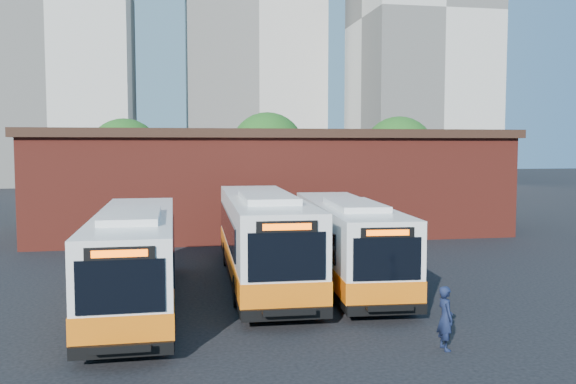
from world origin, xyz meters
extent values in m
plane|color=black|center=(0.00, 0.00, 0.00)|extent=(220.00, 220.00, 0.00)
cube|color=silver|center=(-7.29, 2.19, 1.77)|extent=(2.61, 11.95, 2.83)
cube|color=orange|center=(-7.29, 2.19, 0.94)|extent=(2.66, 12.00, 0.70)
cube|color=black|center=(-7.29, 2.19, 0.45)|extent=(2.65, 11.99, 0.25)
cube|color=black|center=(-7.26, -3.81, 2.04)|extent=(2.16, 0.07, 1.34)
cube|color=black|center=(-7.26, -3.82, 2.86)|extent=(1.69, 0.07, 0.32)
cube|color=#FF5905|center=(-7.26, -3.85, 2.86)|extent=(1.34, 0.03, 0.18)
cube|color=black|center=(-7.26, -3.87, 0.45)|extent=(2.54, 0.15, 0.32)
cube|color=black|center=(-7.26, -4.09, 0.55)|extent=(1.44, 0.39, 0.06)
cube|color=black|center=(-7.26, -4.27, 0.62)|extent=(1.44, 0.05, 0.18)
cube|color=black|center=(-8.59, 2.58, 2.04)|extent=(0.11, 9.31, 1.04)
cube|color=black|center=(-6.00, 2.60, 2.04)|extent=(0.11, 9.31, 1.04)
cube|color=silver|center=(-7.29, 0.70, 3.28)|extent=(1.75, 4.19, 0.22)
cylinder|color=black|center=(-8.42, -1.20, 0.50)|extent=(0.32, 1.00, 0.99)
cylinder|color=black|center=(-6.13, -1.18, 0.50)|extent=(0.32, 1.00, 0.99)
cylinder|color=black|center=(-8.46, 5.37, 0.50)|extent=(0.32, 1.00, 0.99)
cylinder|color=black|center=(-6.17, 5.38, 0.50)|extent=(0.32, 1.00, 0.99)
cube|color=silver|center=(-2.50, 5.01, 1.91)|extent=(3.12, 13.00, 3.07)
cube|color=orange|center=(-2.50, 5.01, 1.02)|extent=(3.17, 13.05, 0.75)
cube|color=black|center=(-2.50, 5.01, 0.48)|extent=(3.16, 13.04, 0.27)
cube|color=black|center=(-2.69, -1.48, 2.21)|extent=(2.34, 0.13, 1.45)
cube|color=black|center=(-2.69, -1.49, 3.10)|extent=(1.83, 0.12, 0.34)
cube|color=#FF5905|center=(-2.69, -1.53, 3.10)|extent=(1.45, 0.06, 0.19)
cube|color=black|center=(-2.69, -1.55, 0.48)|extent=(2.75, 0.23, 0.34)
cube|color=black|center=(-2.70, -1.80, 0.59)|extent=(1.57, 0.45, 0.06)
cube|color=black|center=(-2.70, -1.99, 0.67)|extent=(1.56, 0.09, 0.19)
cube|color=black|center=(-3.89, 5.48, 2.21)|extent=(0.35, 10.08, 1.13)
cube|color=black|center=(-1.09, 5.40, 2.21)|extent=(0.35, 10.08, 1.13)
cube|color=silver|center=(-2.55, 3.39, 3.55)|extent=(2.00, 4.58, 0.24)
cylinder|color=black|center=(-3.85, 1.38, 0.54)|extent=(0.38, 1.09, 1.08)
cylinder|color=black|center=(-1.36, 1.31, 0.54)|extent=(0.38, 1.09, 1.08)
cylinder|color=black|center=(-3.64, 8.49, 0.54)|extent=(0.38, 1.09, 1.08)
cylinder|color=black|center=(-1.16, 8.42, 0.54)|extent=(0.38, 1.09, 1.08)
cube|color=silver|center=(0.84, 4.50, 1.75)|extent=(3.29, 11.96, 2.81)
cube|color=orange|center=(0.84, 4.50, 0.94)|extent=(3.35, 12.01, 0.69)
cube|color=black|center=(0.84, 4.50, 0.44)|extent=(3.34, 12.00, 0.25)
cube|color=black|center=(0.44, -1.43, 2.02)|extent=(2.13, 0.20, 1.33)
cube|color=black|center=(0.44, -1.44, 2.84)|extent=(1.67, 0.17, 0.32)
cube|color=#FF5905|center=(0.44, -1.47, 2.84)|extent=(1.33, 0.11, 0.18)
cube|color=black|center=(0.44, -1.49, 0.44)|extent=(2.52, 0.30, 0.32)
cube|color=black|center=(0.42, -1.71, 0.54)|extent=(1.45, 0.47, 0.06)
cube|color=black|center=(0.41, -1.89, 0.61)|extent=(1.43, 0.13, 0.18)
cube|color=black|center=(-0.41, 4.98, 2.02)|extent=(0.66, 9.20, 1.03)
cube|color=black|center=(2.14, 4.81, 2.02)|extent=(0.66, 9.20, 1.03)
cube|color=silver|center=(0.74, 3.03, 3.25)|extent=(1.98, 4.24, 0.22)
cylinder|color=black|center=(-0.52, 1.23, 0.49)|extent=(0.38, 1.00, 0.99)
cylinder|color=black|center=(1.75, 1.08, 0.49)|extent=(0.38, 1.00, 0.99)
cylinder|color=black|center=(-0.09, 7.72, 0.49)|extent=(0.38, 1.00, 0.99)
cylinder|color=black|center=(2.18, 7.57, 0.49)|extent=(0.38, 1.00, 0.99)
imported|color=#121934|center=(1.18, -3.98, 0.87)|extent=(0.42, 0.64, 1.74)
cube|color=maroon|center=(0.00, 20.00, 3.00)|extent=(28.00, 12.00, 6.00)
cube|color=black|center=(0.00, 20.00, 6.15)|extent=(28.60, 12.60, 0.50)
cube|color=black|center=(3.00, 13.97, 1.20)|extent=(1.20, 0.08, 2.40)
cylinder|color=#382314|center=(-10.00, 32.00, 1.35)|extent=(0.36, 0.36, 2.70)
sphere|color=#174814|center=(-10.00, 32.00, 4.65)|extent=(6.00, 6.00, 6.00)
cylinder|color=#382314|center=(2.00, 34.00, 1.48)|extent=(0.36, 0.36, 2.95)
sphere|color=#174814|center=(2.00, 34.00, 5.08)|extent=(6.56, 6.56, 6.56)
cylinder|color=#382314|center=(13.00, 31.00, 1.40)|extent=(0.36, 0.36, 2.81)
sphere|color=#174814|center=(13.00, 31.00, 4.84)|extent=(6.24, 6.24, 6.24)
cube|color=#BBB5AB|center=(7.00, 86.00, 30.00)|extent=(22.00, 20.00, 60.00)
cube|color=beige|center=(30.00, 68.00, 24.00)|extent=(18.00, 18.00, 48.00)
camera|label=1|loc=(-5.86, -18.99, 5.50)|focal=38.00mm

